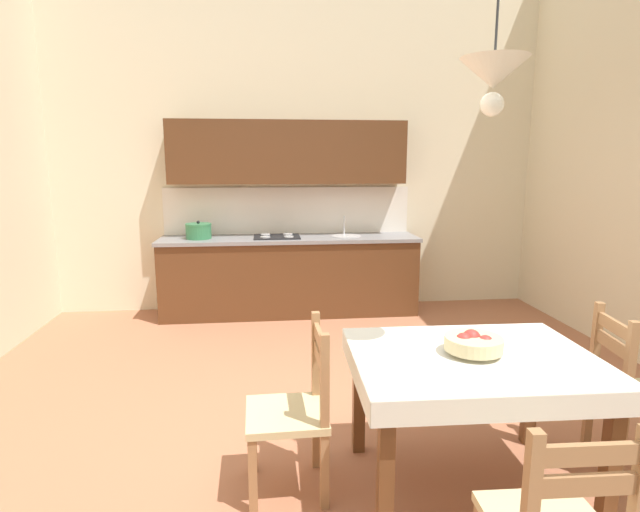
{
  "coord_description": "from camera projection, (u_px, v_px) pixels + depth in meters",
  "views": [
    {
      "loc": [
        -0.41,
        -2.92,
        1.74
      ],
      "look_at": [
        0.02,
        1.02,
        1.0
      ],
      "focal_mm": 28.37,
      "sensor_mm": 36.0,
      "label": 1
    }
  ],
  "objects": [
    {
      "name": "dining_chair_window_side",
      "position": [
        632.0,
        394.0,
        2.87
      ],
      "size": [
        0.48,
        0.48,
        0.93
      ],
      "color": "#D1BC89",
      "rests_on": "ground_plane"
    },
    {
      "name": "wall_back",
      "position": [
        299.0,
        133.0,
        5.93
      ],
      "size": [
        6.25,
        0.12,
        4.16
      ],
      "primitive_type": "cube",
      "color": "beige",
      "rests_on": "ground_plane"
    },
    {
      "name": "pendant_lamp",
      "position": [
        494.0,
        75.0,
        2.34
      ],
      "size": [
        0.32,
        0.32,
        0.8
      ],
      "color": "black"
    },
    {
      "name": "dining_table",
      "position": [
        472.0,
        379.0,
        2.66
      ],
      "size": [
        1.29,
        0.99,
        0.75
      ],
      "color": "brown",
      "rests_on": "ground_plane"
    },
    {
      "name": "fruit_bowl",
      "position": [
        473.0,
        343.0,
        2.63
      ],
      "size": [
        0.3,
        0.3,
        0.12
      ],
      "color": "beige",
      "rests_on": "dining_table"
    },
    {
      "name": "dining_chair_tv_side",
      "position": [
        294.0,
        412.0,
        2.67
      ],
      "size": [
        0.43,
        0.43,
        0.93
      ],
      "color": "#D1BC89",
      "rests_on": "ground_plane"
    },
    {
      "name": "ground_plane",
      "position": [
        335.0,
        447.0,
        3.23
      ],
      "size": [
        6.25,
        6.81,
        0.1
      ],
      "primitive_type": "cube",
      "color": "#AD6B4C"
    },
    {
      "name": "kitchen_cabinetry",
      "position": [
        289.0,
        240.0,
        5.81
      ],
      "size": [
        2.93,
        0.63,
        2.2
      ],
      "color": "#56331C",
      "rests_on": "ground_plane"
    }
  ]
}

